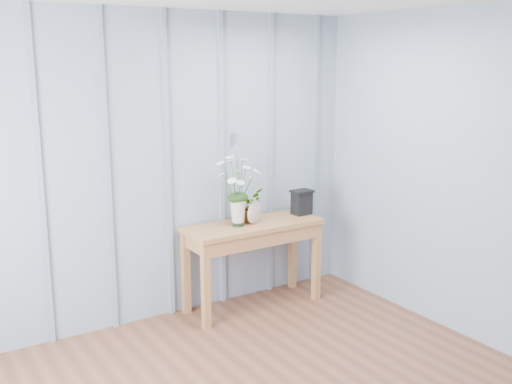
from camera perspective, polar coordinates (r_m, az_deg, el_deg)
room_shell at (r=3.52m, az=-3.52°, el=10.51°), size 4.00×4.50×2.50m
sideboard at (r=5.13m, az=-0.30°, el=-4.21°), size 1.20×0.45×0.75m
daisy_vase at (r=4.93m, az=-1.75°, el=1.14°), size 0.44×0.34×0.62m
spider_plant at (r=5.12m, az=-0.71°, el=-1.29°), size 0.33×0.33×0.28m
felt_disc_vessel at (r=5.05m, az=-0.15°, el=-1.98°), size 0.20×0.12×0.19m
carved_box at (r=5.37m, az=4.38°, el=-0.95°), size 0.19×0.15×0.22m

